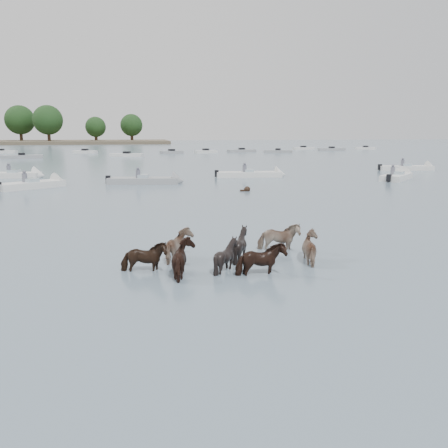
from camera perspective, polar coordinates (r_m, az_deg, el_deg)
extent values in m
plane|color=slate|center=(13.17, -3.46, -6.70)|extent=(400.00, 400.00, 0.00)
imported|color=black|center=(13.82, -9.92, -4.49)|extent=(1.43, 0.74, 1.17)
imported|color=gray|center=(14.96, -5.47, -3.04)|extent=(1.04, 1.21, 1.22)
imported|color=black|center=(14.90, 2.03, -2.93)|extent=(1.46, 1.39, 1.28)
imported|color=tan|center=(16.10, 6.81, -1.99)|extent=(1.59, 1.01, 1.24)
imported|color=black|center=(13.35, -4.77, -4.71)|extent=(1.39, 1.51, 1.27)
imported|color=black|center=(13.76, 0.26, -4.34)|extent=(1.21, 1.11, 1.19)
imported|color=black|center=(13.32, 4.55, -4.86)|extent=(1.49, 0.78, 1.21)
imported|color=tan|center=(14.95, 11.14, -3.25)|extent=(1.31, 1.43, 1.21)
sphere|color=black|center=(32.03, 2.89, 4.32)|extent=(0.44, 0.44, 0.44)
cube|color=black|center=(31.99, 2.45, 4.13)|extent=(0.50, 0.22, 0.18)
cube|color=silver|center=(36.41, -22.84, 4.43)|extent=(4.67, 4.17, 0.55)
cone|color=silver|center=(37.51, -19.64, 4.84)|extent=(1.70, 1.81, 1.60)
cube|color=#99ADB7|center=(36.38, -22.88, 4.97)|extent=(1.32, 1.37, 0.35)
cylinder|color=#595966|center=(36.44, -23.52, 5.25)|extent=(0.36, 0.36, 0.70)
sphere|color=#595966|center=(36.40, -23.58, 5.95)|extent=(0.24, 0.24, 0.24)
cube|color=gray|center=(37.16, -9.98, 5.28)|extent=(5.72, 2.40, 0.55)
cone|color=gray|center=(36.90, -5.69, 5.35)|extent=(1.13, 1.72, 1.60)
cube|color=#99ADB7|center=(37.12, -10.00, 5.81)|extent=(0.96, 1.23, 0.35)
cube|color=black|center=(37.60, -14.20, 5.40)|extent=(0.40, 0.40, 0.60)
cylinder|color=#595966|center=(37.10, -10.63, 6.10)|extent=(0.36, 0.36, 0.70)
sphere|color=#595966|center=(37.06, -10.66, 6.79)|extent=(0.24, 0.24, 0.24)
cube|color=silver|center=(41.96, 3.10, 6.12)|extent=(6.00, 2.21, 0.55)
cone|color=silver|center=(42.47, 7.04, 6.12)|extent=(1.06, 1.69, 1.60)
cube|color=#99ADB7|center=(41.93, 3.10, 6.60)|extent=(0.91, 1.20, 0.35)
cube|color=black|center=(41.64, -0.93, 6.30)|extent=(0.39, 0.39, 0.60)
cylinder|color=#595966|center=(41.82, 2.57, 6.87)|extent=(0.36, 0.36, 0.70)
sphere|color=#595966|center=(41.78, 2.57, 7.48)|extent=(0.24, 0.24, 0.24)
cube|color=silver|center=(42.17, 20.63, 5.44)|extent=(4.42, 4.33, 0.55)
cone|color=silver|center=(44.39, 21.40, 5.65)|extent=(1.76, 1.78, 1.60)
cube|color=#99ADB7|center=(42.14, 20.67, 5.91)|extent=(1.35, 1.36, 0.35)
cube|color=black|center=(39.95, 19.80, 5.41)|extent=(0.49, 0.49, 0.60)
cylinder|color=#595966|center=(41.92, 20.22, 6.19)|extent=(0.36, 0.36, 0.70)
sphere|color=#595966|center=(41.88, 20.26, 6.80)|extent=(0.24, 0.24, 0.24)
cube|color=silver|center=(52.94, 21.63, 6.45)|extent=(5.76, 2.45, 0.55)
cone|color=silver|center=(54.11, 24.35, 6.33)|extent=(1.14, 1.72, 1.60)
cube|color=#99ADB7|center=(52.91, 21.65, 6.83)|extent=(0.96, 1.23, 0.35)
cube|color=black|center=(51.87, 18.79, 6.72)|extent=(0.40, 0.40, 0.60)
cylinder|color=#595966|center=(52.69, 21.30, 7.05)|extent=(0.36, 0.36, 0.70)
sphere|color=#595966|center=(52.66, 21.34, 7.54)|extent=(0.24, 0.24, 0.24)
cube|color=silver|center=(45.33, -24.63, 5.50)|extent=(4.63, 2.22, 0.55)
cone|color=silver|center=(44.55, -21.96, 5.62)|extent=(1.12, 1.71, 1.60)
cube|color=#99ADB7|center=(45.30, -24.67, 5.94)|extent=(0.95, 1.22, 0.35)
cylinder|color=#595966|center=(45.38, -25.18, 6.16)|extent=(0.36, 0.36, 0.70)
sphere|color=#595966|center=(45.35, -25.23, 6.72)|extent=(0.24, 0.24, 0.24)
cube|color=silver|center=(96.68, -25.97, 8.03)|extent=(5.93, 2.51, 0.60)
cube|color=black|center=(96.66, -25.99, 8.26)|extent=(1.16, 1.16, 0.50)
cube|color=gray|center=(77.08, -23.82, 7.62)|extent=(6.14, 2.76, 0.60)
cube|color=black|center=(77.06, -23.84, 7.91)|extent=(1.19, 1.19, 0.50)
cube|color=silver|center=(91.15, -16.88, 8.55)|extent=(4.69, 2.89, 0.60)
cube|color=black|center=(91.13, -16.89, 8.79)|extent=(1.27, 1.27, 0.50)
cube|color=silver|center=(77.40, -11.97, 8.35)|extent=(5.57, 3.24, 0.60)
cube|color=black|center=(77.38, -11.98, 8.64)|extent=(1.28, 1.28, 0.50)
cube|color=gray|center=(86.26, -6.52, 8.82)|extent=(4.45, 2.92, 0.60)
cube|color=black|center=(86.24, -6.53, 9.08)|extent=(1.29, 1.29, 0.50)
cube|color=silver|center=(88.32, -2.29, 8.95)|extent=(4.47, 2.62, 0.60)
cube|color=black|center=(88.30, -2.30, 9.19)|extent=(1.24, 1.24, 0.50)
cube|color=gray|center=(92.13, 2.21, 9.05)|extent=(6.02, 2.86, 0.60)
cube|color=black|center=(92.12, 2.22, 9.29)|extent=(1.21, 1.21, 0.50)
cube|color=gray|center=(89.63, 6.72, 8.92)|extent=(5.65, 3.04, 0.60)
cube|color=black|center=(89.62, 6.72, 9.16)|extent=(1.25, 1.25, 0.50)
cube|color=silver|center=(106.48, 9.82, 9.22)|extent=(5.52, 2.96, 0.60)
cube|color=black|center=(106.46, 9.82, 9.43)|extent=(1.24, 1.24, 0.50)
cube|color=gray|center=(102.25, 13.23, 9.00)|extent=(5.89, 1.75, 0.60)
cube|color=black|center=(102.24, 13.24, 9.21)|extent=(1.04, 1.04, 0.50)
cube|color=silver|center=(110.37, 17.16, 8.96)|extent=(4.55, 2.27, 0.60)
cube|color=black|center=(110.36, 17.17, 9.15)|extent=(1.17, 1.17, 0.50)
cylinder|color=#382619|center=(169.68, -23.88, 9.85)|extent=(1.00, 1.00, 4.28)
sphere|color=black|center=(169.71, -24.04, 11.73)|extent=(9.51, 9.51, 9.51)
cylinder|color=#382619|center=(160.07, -20.91, 10.02)|extent=(1.00, 1.00, 4.19)
sphere|color=black|center=(160.10, -21.05, 11.97)|extent=(9.32, 9.32, 9.32)
cylinder|color=#382619|center=(163.25, -15.59, 10.15)|extent=(1.00, 1.00, 3.03)
sphere|color=black|center=(163.24, -15.67, 11.54)|extent=(6.74, 6.74, 6.74)
cylinder|color=#382619|center=(165.10, -11.37, 10.42)|extent=(1.00, 1.00, 3.39)
sphere|color=black|center=(165.10, -11.43, 11.95)|extent=(7.54, 7.54, 7.54)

